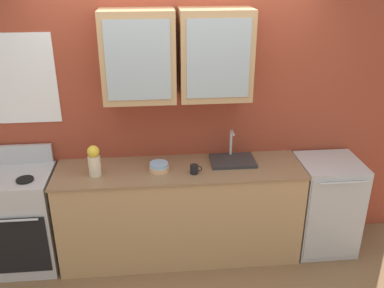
{
  "coord_description": "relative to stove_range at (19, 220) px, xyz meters",
  "views": [
    {
      "loc": [
        -0.22,
        -3.41,
        2.69
      ],
      "look_at": [
        0.11,
        0.0,
        1.17
      ],
      "focal_mm": 39.72,
      "sensor_mm": 36.0,
      "label": 1
    }
  ],
  "objects": [
    {
      "name": "back_wall_unit",
      "position": [
        1.48,
        0.3,
        0.92
      ],
      "size": [
        4.69,
        0.43,
        2.53
      ],
      "color": "#993D28",
      "rests_on": "ground_plane"
    },
    {
      "name": "sink_faucet",
      "position": [
        1.98,
        0.08,
        0.48
      ],
      "size": [
        0.41,
        0.29,
        0.29
      ],
      "color": "#2D2D30",
      "rests_on": "counter"
    },
    {
      "name": "stove_range",
      "position": [
        0.0,
        0.0,
        0.0
      ],
      "size": [
        0.68,
        0.59,
        1.12
      ],
      "color": "silver",
      "rests_on": "ground_plane"
    },
    {
      "name": "bowl_stack",
      "position": [
        1.3,
        -0.02,
        0.5
      ],
      "size": [
        0.18,
        0.18,
        0.08
      ],
      "color": "#E0AD7F",
      "rests_on": "counter"
    },
    {
      "name": "ground_plane",
      "position": [
        1.48,
        0.0,
        -0.48
      ],
      "size": [
        10.0,
        10.0,
        0.0
      ],
      "primitive_type": "plane",
      "color": "brown"
    },
    {
      "name": "cup_near_sink",
      "position": [
        1.61,
        -0.11,
        0.5
      ],
      "size": [
        0.11,
        0.07,
        0.08
      ],
      "color": "black",
      "rests_on": "counter"
    },
    {
      "name": "vase",
      "position": [
        0.74,
        -0.06,
        0.6
      ],
      "size": [
        0.11,
        0.11,
        0.28
      ],
      "color": "beige",
      "rests_on": "counter"
    },
    {
      "name": "counter",
      "position": [
        1.48,
        0.0,
        -0.01
      ],
      "size": [
        2.25,
        0.59,
        0.94
      ],
      "color": "tan",
      "rests_on": "ground_plane"
    },
    {
      "name": "dishwasher",
      "position": [
        2.9,
        -0.0,
        -0.01
      ],
      "size": [
        0.57,
        0.58,
        0.94
      ],
      "color": "silver",
      "rests_on": "ground_plane"
    }
  ]
}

